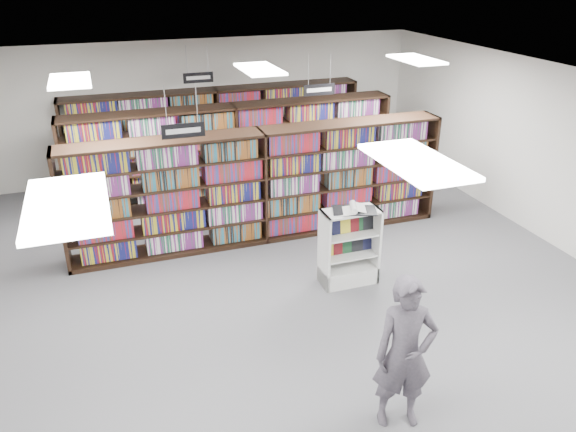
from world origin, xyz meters
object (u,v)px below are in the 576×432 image
object	(u,v)px
endcap_display	(348,256)
shopper	(405,354)
bookshelf_row_near	(262,186)
open_book	(354,209)

from	to	relation	value
endcap_display	shopper	distance (m)	3.13
bookshelf_row_near	endcap_display	xyz separation A→B (m)	(0.85, -1.97, -0.60)
endcap_display	bookshelf_row_near	bearing A→B (deg)	113.36
bookshelf_row_near	open_book	size ratio (longest dim) A/B	9.16
open_book	shopper	distance (m)	3.06
bookshelf_row_near	endcap_display	distance (m)	2.22
bookshelf_row_near	shopper	bearing A→B (deg)	-88.65
bookshelf_row_near	shopper	distance (m)	4.97
endcap_display	shopper	xyz separation A→B (m)	(-0.73, -3.01, 0.48)
endcap_display	open_book	distance (m)	0.86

